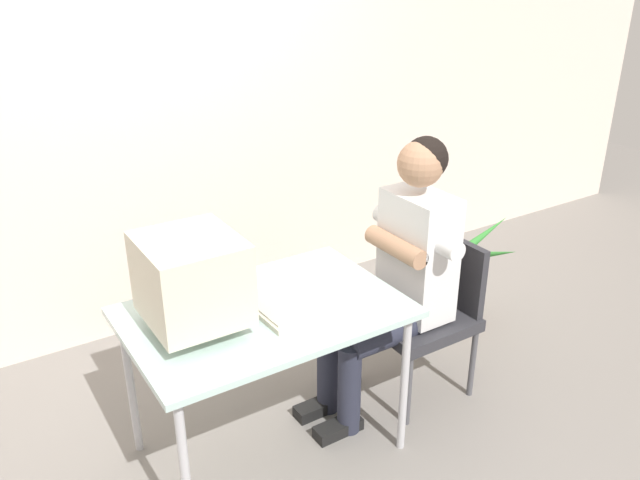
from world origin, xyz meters
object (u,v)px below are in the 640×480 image
crt_monitor (192,279)px  potted_plant (453,273)px  keyboard (267,304)px  person_seated (400,269)px  desk (265,322)px  office_chair (427,307)px

crt_monitor → potted_plant: crt_monitor is taller
keyboard → person_seated: person_seated is taller
desk → potted_plant: bearing=14.8°
keyboard → crt_monitor: bearing=179.3°
keyboard → person_seated: 0.70m
person_seated → desk: bearing=180.0°
keyboard → office_chair: size_ratio=0.55×
keyboard → office_chair: 0.94m
crt_monitor → keyboard: 0.37m
potted_plant → crt_monitor: bearing=-168.0°
crt_monitor → person_seated: (1.02, -0.01, -0.23)m
potted_plant → desk: bearing=-165.2°
keyboard → office_chair: (0.89, -0.01, -0.29)m
desk → office_chair: bearing=-0.0°
crt_monitor → person_seated: size_ratio=0.29×
office_chair → person_seated: 0.33m
office_chair → potted_plant: (0.57, 0.39, -0.14)m
keyboard → potted_plant: (1.46, 0.38, -0.42)m
desk → office_chair: 0.94m
desk → keyboard: size_ratio=2.56×
crt_monitor → potted_plant: bearing=12.0°
desk → person_seated: 0.72m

